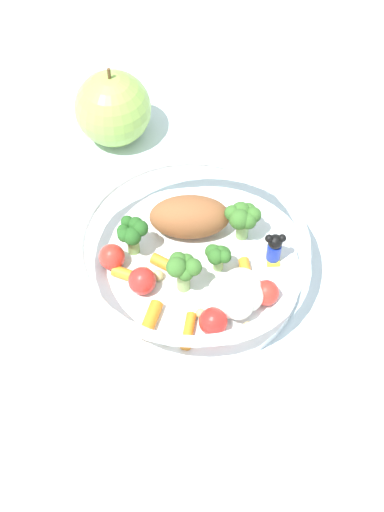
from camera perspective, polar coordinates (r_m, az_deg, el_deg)
ground_plane at (r=0.74m, az=-0.69°, el=-1.01°), size 2.40×2.40×0.00m
food_container at (r=0.71m, az=0.48°, el=-0.19°), size 0.22×0.22×0.06m
loose_apple at (r=0.83m, az=-6.02°, el=11.08°), size 0.08×0.08×0.10m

